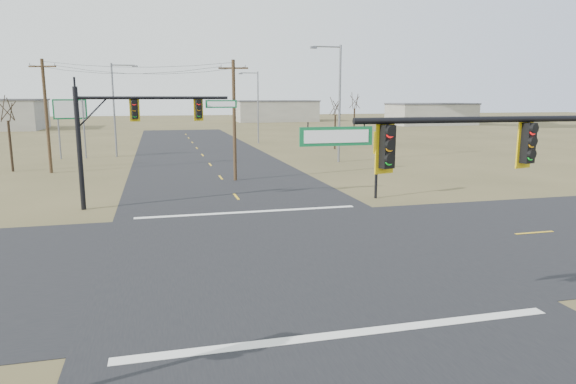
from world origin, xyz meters
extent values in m
plane|color=brown|center=(0.00, 0.00, 0.00)|extent=(320.00, 320.00, 0.00)
cube|color=black|center=(0.00, 0.00, 0.01)|extent=(160.00, 14.00, 0.02)
cube|color=black|center=(0.00, 0.00, 0.01)|extent=(14.00, 160.00, 0.02)
cube|color=silver|center=(0.00, -7.50, 0.03)|extent=(12.00, 0.40, 0.01)
cube|color=silver|center=(0.00, 7.50, 0.03)|extent=(12.00, 0.40, 0.01)
cylinder|color=black|center=(4.32, -7.88, 5.61)|extent=(8.88, 0.16, 0.16)
cube|color=#0D5F31|center=(-0.55, -7.88, 5.26)|extent=(1.80, 0.05, 0.45)
cylinder|color=black|center=(-8.78, 10.53, 3.36)|extent=(0.27, 0.27, 6.72)
cylinder|color=black|center=(-4.70, 10.53, 6.12)|extent=(8.16, 0.17, 0.17)
cube|color=#0D5F31|center=(-0.98, 10.53, 5.77)|extent=(1.80, 0.05, 0.45)
cylinder|color=black|center=(8.31, 9.52, 1.99)|extent=(0.17, 0.17, 3.98)
cylinder|color=#412E1B|center=(0.91, 18.42, 4.40)|extent=(0.25, 0.25, 8.81)
cube|color=#412E1B|center=(0.91, 18.42, 8.21)|extent=(2.12, 0.64, 0.12)
cylinder|color=#412E1B|center=(-13.24, 26.09, 4.58)|extent=(0.26, 0.26, 9.16)
cube|color=#412E1B|center=(-13.24, 26.09, 8.56)|extent=(2.17, 0.79, 0.12)
cylinder|color=slate|center=(-14.14, 36.25, 2.98)|extent=(0.16, 0.16, 5.95)
cylinder|color=slate|center=(-11.76, 36.25, 2.98)|extent=(0.16, 0.16, 5.95)
cube|color=#0D5F31|center=(-12.95, 36.25, 4.96)|extent=(3.13, 0.69, 1.98)
cylinder|color=slate|center=(12.23, 27.09, 5.46)|extent=(0.22, 0.22, 10.92)
cylinder|color=slate|center=(10.92, 27.09, 10.72)|extent=(2.62, 0.13, 0.13)
cube|color=slate|center=(9.61, 27.09, 10.62)|extent=(0.64, 0.39, 0.20)
cylinder|color=slate|center=(8.60, 48.76, 4.73)|extent=(0.19, 0.19, 9.46)
cylinder|color=slate|center=(7.46, 48.76, 9.26)|extent=(2.27, 0.11, 0.11)
cube|color=slate|center=(6.32, 48.76, 9.16)|extent=(0.53, 0.25, 0.17)
cylinder|color=slate|center=(-8.81, 36.79, 4.78)|extent=(0.19, 0.19, 9.55)
cylinder|color=slate|center=(-7.67, 36.79, 9.35)|extent=(2.29, 0.11, 0.11)
cube|color=slate|center=(-6.52, 36.79, 9.25)|extent=(0.56, 0.34, 0.17)
cylinder|color=black|center=(-16.52, 27.75, 2.12)|extent=(0.21, 0.21, 4.25)
cylinder|color=black|center=(15.96, 38.79, 2.03)|extent=(0.21, 0.21, 4.07)
cylinder|color=black|center=(20.19, 43.35, 2.36)|extent=(0.21, 0.21, 4.71)
cube|color=#9B9789|center=(25.00, 110.00, 2.50)|extent=(20.00, 12.00, 5.00)
cube|color=#9B9789|center=(55.00, 85.00, 2.25)|extent=(18.00, 10.00, 4.50)
camera|label=1|loc=(-4.64, -19.33, 6.18)|focal=32.00mm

